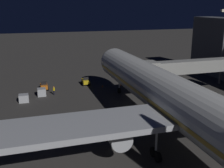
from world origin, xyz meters
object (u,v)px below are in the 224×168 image
jet_bridge (183,67)px  baggage_tug_lead (86,81)px  baggage_container_near_belt (42,92)px  traffic_cone_nose_port (121,84)px  airliner_at_gate (182,104)px  apron_floodlight_mast (223,41)px  pushback_tug (44,86)px  baggage_container_mid_row (24,98)px  ground_crew_near_nose_gear (54,90)px  traffic_cone_nose_starboard (103,86)px

jet_bridge → baggage_tug_lead: size_ratio=8.06×
baggage_container_near_belt → traffic_cone_nose_port: bearing=-172.3°
airliner_at_gate → baggage_container_near_belt: airliner_at_gate is taller
apron_floodlight_mast → baggage_tug_lead: size_ratio=6.41×
pushback_tug → apron_floodlight_mast: bearing=170.3°
apron_floodlight_mast → traffic_cone_nose_port: size_ratio=31.47×
baggage_container_mid_row → traffic_cone_nose_port: bearing=-166.1°
apron_floodlight_mast → pushback_tug: bearing=-9.7°
apron_floodlight_mast → ground_crew_near_nose_gear: size_ratio=9.33×
baggage_tug_lead → traffic_cone_nose_port: baggage_tug_lead is taller
baggage_container_near_belt → traffic_cone_nose_port: (-18.16, -2.45, -0.51)m
baggage_container_near_belt → traffic_cone_nose_starboard: (-13.76, -2.45, -0.51)m
baggage_tug_lead → baggage_container_near_belt: 11.87m
jet_bridge → traffic_cone_nose_starboard: bearing=-38.7°
traffic_cone_nose_starboard → airliner_at_gate: bearing=94.2°
apron_floodlight_mast → baggage_tug_lead: bearing=-15.1°
apron_floodlight_mast → baggage_container_near_belt: apron_floodlight_mast is taller
baggage_tug_lead → ground_crew_near_nose_gear: 9.79m
apron_floodlight_mast → baggage_container_mid_row: bearing=0.2°
baggage_container_mid_row → pushback_tug: bearing=-121.1°
jet_bridge → apron_floodlight_mast: size_ratio=1.26×
airliner_at_gate → traffic_cone_nose_port: size_ratio=114.56×
airliner_at_gate → ground_crew_near_nose_gear: bearing=-64.1°
baggage_container_near_belt → ground_crew_near_nose_gear: ground_crew_near_nose_gear is taller
baggage_tug_lead → pushback_tug: size_ratio=1.05×
baggage_tug_lead → airliner_at_gate: bearing=99.3°
apron_floodlight_mast → ground_crew_near_nose_gear: bearing=-3.9°
traffic_cone_nose_port → traffic_cone_nose_starboard: bearing=0.0°
traffic_cone_nose_starboard → baggage_container_mid_row: bearing=17.2°
baggage_container_mid_row → traffic_cone_nose_port: 22.35m
traffic_cone_nose_port → ground_crew_near_nose_gear: bearing=9.3°
airliner_at_gate → ground_crew_near_nose_gear: size_ratio=33.96×
apron_floodlight_mast → baggage_container_near_belt: (41.46, -2.76, -9.29)m
apron_floodlight_mast → pushback_tug: size_ratio=6.76×
ground_crew_near_nose_gear → traffic_cone_nose_starboard: ground_crew_near_nose_gear is taller
baggage_container_near_belt → traffic_cone_nose_starboard: baggage_container_near_belt is taller
baggage_container_near_belt → baggage_tug_lead: bearing=-151.9°
jet_bridge → baggage_tug_lead: bearing=-39.7°
airliner_at_gate → traffic_cone_nose_port: airliner_at_gate is taller
pushback_tug → baggage_container_mid_row: 8.32m
airliner_at_gate → baggage_tug_lead: bearing=-80.7°
airliner_at_gate → baggage_container_mid_row: airliner_at_gate is taller
airliner_at_gate → pushback_tug: 35.84m
pushback_tug → traffic_cone_nose_port: size_ratio=4.66×
ground_crew_near_nose_gear → traffic_cone_nose_port: size_ratio=3.37×
baggage_container_near_belt → traffic_cone_nose_port: 18.34m
pushback_tug → baggage_container_near_belt: size_ratio=1.45×
traffic_cone_nose_port → traffic_cone_nose_starboard: same height
ground_crew_near_nose_gear → apron_floodlight_mast: bearing=176.1°
jet_bridge → ground_crew_near_nose_gear: 27.05m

